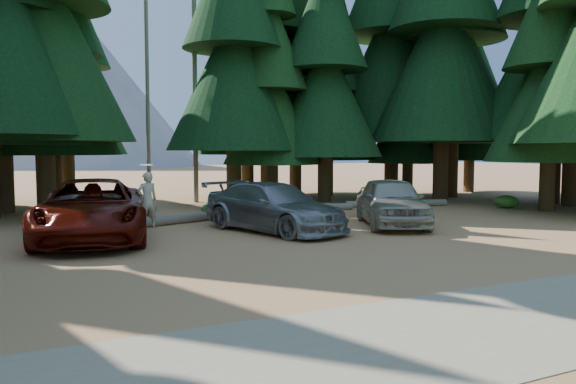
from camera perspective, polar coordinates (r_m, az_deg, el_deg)
name	(u,v)px	position (r m, az deg, el deg)	size (l,w,h in m)	color
ground	(328,250)	(14.80, 4.08, -5.91)	(160.00, 160.00, 0.00)	tan
gravel_strip	(534,316)	(9.87, 23.75, -11.45)	(26.00, 3.50, 0.01)	tan
forest_belt_north	(178,202)	(28.67, -11.12, -1.01)	(36.00, 7.00, 22.00)	black
snag_front	(195,81)	(28.48, -9.46, 11.08)	(0.24, 0.24, 12.00)	#6E6558
snag_back	(148,102)	(29.34, -14.07, 8.84)	(0.20, 0.20, 10.00)	#6E6558
mountain_peak	(44,88)	(101.44, -23.56, 9.68)	(48.00, 50.00, 28.00)	gray
red_pickup	(92,210)	(17.20, -19.29, -1.72)	(2.95, 6.39, 1.78)	#580F07
silver_minivan_center	(274,207)	(18.04, -1.46, -1.54)	(2.19, 5.40, 1.57)	#999CA1
silver_minivan_right	(391,201)	(19.72, 10.46, -0.94)	(1.98, 4.93, 1.68)	#B7B4A3
frisbee_player	(147,200)	(17.26, -14.12, -0.76)	(0.66, 0.48, 1.91)	beige
log_left	(193,218)	(20.64, -9.63, -2.57)	(0.34, 0.34, 4.70)	#6E6558
log_mid	(311,207)	(24.41, 2.39, -1.50)	(0.29, 0.29, 3.57)	#6E6558
log_right	(397,203)	(26.22, 10.98, -1.15)	(0.31, 0.31, 4.88)	#6E6558
shrub_far_left	(79,213)	(22.10, -20.48, -2.00)	(1.07, 1.07, 0.59)	#2F671E
shrub_left	(41,214)	(22.73, -23.82, -2.06)	(0.88, 0.88, 0.49)	#2F671E
shrub_center_left	(143,209)	(23.08, -14.53, -1.72)	(0.90, 0.90, 0.50)	#2F671E
shrub_center_right	(213,209)	(22.43, -7.59, -1.75)	(0.97, 0.97, 0.53)	#2F671E
shrub_right	(263,203)	(24.16, -2.51, -1.08)	(1.28, 1.28, 0.70)	#2F671E
shrub_far_right	(383,199)	(26.47, 9.64, -0.74)	(1.15, 1.15, 0.63)	#2F671E
shrub_edge_east	(507,202)	(27.11, 21.32, -0.91)	(1.05, 1.05, 0.58)	#2F671E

